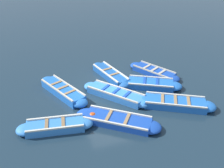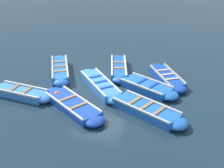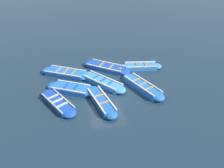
{
  "view_description": "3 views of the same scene",
  "coord_description": "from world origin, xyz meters",
  "px_view_note": "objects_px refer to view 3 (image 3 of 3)",
  "views": [
    {
      "loc": [
        -11.31,
        3.41,
        7.31
      ],
      "look_at": [
        0.38,
        -0.29,
        0.29
      ],
      "focal_mm": 42.0,
      "sensor_mm": 36.0,
      "label": 1
    },
    {
      "loc": [
        -13.17,
        -4.2,
        6.94
      ],
      "look_at": [
        -0.29,
        -0.75,
        0.21
      ],
      "focal_mm": 50.0,
      "sensor_mm": 36.0,
      "label": 2
    },
    {
      "loc": [
        12.14,
        -1.9,
        8.35
      ],
      "look_at": [
        0.43,
        0.29,
        0.54
      ],
      "focal_mm": 35.0,
      "sensor_mm": 36.0,
      "label": 3
    }
  ],
  "objects_px": {
    "boat_drifting": "(58,103)",
    "boat_broadside": "(102,82)",
    "boat_stern_in": "(102,101)",
    "boat_end_of_row": "(141,67)",
    "boat_outer_left": "(142,86)",
    "boat_centre": "(66,73)",
    "boat_inner_gap": "(106,67)",
    "buoy_orange_near": "(120,70)",
    "boat_alongside": "(71,89)"
  },
  "relations": [
    {
      "from": "boat_end_of_row",
      "to": "boat_centre",
      "type": "bearing_deg",
      "value": -89.94
    },
    {
      "from": "boat_centre",
      "to": "boat_drifting",
      "type": "xyz_separation_m",
      "value": [
        3.42,
        -0.5,
        -0.02
      ]
    },
    {
      "from": "boat_outer_left",
      "to": "boat_end_of_row",
      "type": "bearing_deg",
      "value": 165.15
    },
    {
      "from": "boat_inner_gap",
      "to": "boat_centre",
      "type": "height_order",
      "value": "boat_centre"
    },
    {
      "from": "boat_outer_left",
      "to": "boat_stern_in",
      "type": "relative_size",
      "value": 1.04
    },
    {
      "from": "boat_drifting",
      "to": "buoy_orange_near",
      "type": "bearing_deg",
      "value": 125.11
    },
    {
      "from": "boat_broadside",
      "to": "boat_drifting",
      "type": "xyz_separation_m",
      "value": [
        1.74,
        -3.0,
        -0.02
      ]
    },
    {
      "from": "boat_drifting",
      "to": "buoy_orange_near",
      "type": "distance_m",
      "value": 5.59
    },
    {
      "from": "boat_stern_in",
      "to": "boat_broadside",
      "type": "xyz_separation_m",
      "value": [
        -2.14,
        0.38,
        -0.01
      ]
    },
    {
      "from": "boat_inner_gap",
      "to": "boat_end_of_row",
      "type": "distance_m",
      "value": 2.71
    },
    {
      "from": "boat_centre",
      "to": "boat_outer_left",
      "type": "relative_size",
      "value": 1.03
    },
    {
      "from": "boat_centre",
      "to": "boat_end_of_row",
      "type": "height_order",
      "value": "boat_centre"
    },
    {
      "from": "boat_inner_gap",
      "to": "boat_alongside",
      "type": "bearing_deg",
      "value": -47.74
    },
    {
      "from": "boat_end_of_row",
      "to": "boat_drifting",
      "type": "distance_m",
      "value": 7.15
    },
    {
      "from": "boat_centre",
      "to": "boat_outer_left",
      "type": "bearing_deg",
      "value": 61.35
    },
    {
      "from": "boat_broadside",
      "to": "boat_outer_left",
      "type": "bearing_deg",
      "value": 67.09
    },
    {
      "from": "boat_stern_in",
      "to": "buoy_orange_near",
      "type": "distance_m",
      "value": 4.11
    },
    {
      "from": "boat_stern_in",
      "to": "boat_centre",
      "type": "bearing_deg",
      "value": -151.06
    },
    {
      "from": "boat_outer_left",
      "to": "boat_broadside",
      "type": "relative_size",
      "value": 1.09
    },
    {
      "from": "boat_centre",
      "to": "boat_broadside",
      "type": "bearing_deg",
      "value": 56.08
    },
    {
      "from": "boat_stern_in",
      "to": "boat_broadside",
      "type": "height_order",
      "value": "boat_stern_in"
    },
    {
      "from": "boat_drifting",
      "to": "boat_broadside",
      "type": "bearing_deg",
      "value": 120.17
    },
    {
      "from": "boat_outer_left",
      "to": "boat_centre",
      "type": "bearing_deg",
      "value": -118.65
    },
    {
      "from": "boat_broadside",
      "to": "boat_centre",
      "type": "bearing_deg",
      "value": -123.92
    },
    {
      "from": "boat_broadside",
      "to": "boat_stern_in",
      "type": "bearing_deg",
      "value": -10.1
    },
    {
      "from": "boat_outer_left",
      "to": "boat_end_of_row",
      "type": "height_order",
      "value": "boat_outer_left"
    },
    {
      "from": "boat_alongside",
      "to": "boat_centre",
      "type": "xyz_separation_m",
      "value": [
        -2.09,
        -0.33,
        0.01
      ]
    },
    {
      "from": "boat_alongside",
      "to": "boat_centre",
      "type": "bearing_deg",
      "value": -171.12
    },
    {
      "from": "boat_broadside",
      "to": "buoy_orange_near",
      "type": "distance_m",
      "value": 2.16
    },
    {
      "from": "boat_centre",
      "to": "boat_drifting",
      "type": "bearing_deg",
      "value": -8.37
    },
    {
      "from": "boat_inner_gap",
      "to": "boat_drifting",
      "type": "height_order",
      "value": "boat_inner_gap"
    },
    {
      "from": "boat_end_of_row",
      "to": "buoy_orange_near",
      "type": "bearing_deg",
      "value": -82.97
    },
    {
      "from": "boat_stern_in",
      "to": "boat_alongside",
      "type": "bearing_deg",
      "value": -134.05
    },
    {
      "from": "boat_drifting",
      "to": "boat_end_of_row",
      "type": "bearing_deg",
      "value": 118.64
    },
    {
      "from": "boat_alongside",
      "to": "boat_broadside",
      "type": "distance_m",
      "value": 2.21
    },
    {
      "from": "boat_stern_in",
      "to": "boat_drifting",
      "type": "xyz_separation_m",
      "value": [
        -0.4,
        -2.61,
        -0.03
      ]
    },
    {
      "from": "boat_broadside",
      "to": "buoy_orange_near",
      "type": "height_order",
      "value": "boat_broadside"
    },
    {
      "from": "buoy_orange_near",
      "to": "boat_stern_in",
      "type": "bearing_deg",
      "value": -28.44
    },
    {
      "from": "boat_end_of_row",
      "to": "boat_stern_in",
      "type": "relative_size",
      "value": 0.94
    },
    {
      "from": "boat_alongside",
      "to": "boat_outer_left",
      "type": "bearing_deg",
      "value": 82.04
    },
    {
      "from": "boat_centre",
      "to": "boat_broadside",
      "type": "distance_m",
      "value": 3.0
    },
    {
      "from": "boat_alongside",
      "to": "buoy_orange_near",
      "type": "xyz_separation_m",
      "value": [
        -1.89,
        3.74,
        0.01
      ]
    },
    {
      "from": "boat_outer_left",
      "to": "boat_alongside",
      "type": "bearing_deg",
      "value": -97.96
    },
    {
      "from": "boat_stern_in",
      "to": "buoy_orange_near",
      "type": "relative_size",
      "value": 10.08
    },
    {
      "from": "boat_inner_gap",
      "to": "boat_broadside",
      "type": "relative_size",
      "value": 1.08
    },
    {
      "from": "boat_end_of_row",
      "to": "boat_drifting",
      "type": "bearing_deg",
      "value": -61.36
    },
    {
      "from": "boat_broadside",
      "to": "boat_drifting",
      "type": "height_order",
      "value": "boat_broadside"
    },
    {
      "from": "boat_inner_gap",
      "to": "boat_broadside",
      "type": "distance_m",
      "value": 2.18
    },
    {
      "from": "boat_outer_left",
      "to": "boat_stern_in",
      "type": "height_order",
      "value": "boat_outer_left"
    },
    {
      "from": "boat_alongside",
      "to": "boat_centre",
      "type": "distance_m",
      "value": 2.12
    }
  ]
}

